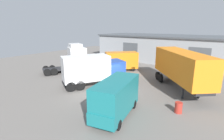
# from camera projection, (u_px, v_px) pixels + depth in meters

# --- Properties ---
(ground_plane) EXTENTS (60.00, 60.00, 0.00)m
(ground_plane) POSITION_uv_depth(u_px,v_px,m) (111.00, 87.00, 19.69)
(ground_plane) COLOR slate
(warehouse_building) EXTENTS (28.08, 10.47, 4.99)m
(warehouse_building) POSITION_uv_depth(u_px,v_px,m) (170.00, 48.00, 33.79)
(warehouse_building) COLOR #93999E
(warehouse_building) RESTS_ON ground_plane
(tractor_unit_white) EXTENTS (5.12, 6.64, 4.18)m
(tractor_unit_white) POSITION_uv_depth(u_px,v_px,m) (74.00, 58.00, 26.32)
(tractor_unit_white) COLOR silver
(tractor_unit_white) RESTS_ON ground_plane
(container_trailer_yellow) EXTENTS (7.95, 8.42, 4.16)m
(container_trailer_yellow) POSITION_uv_depth(u_px,v_px,m) (181.00, 66.00, 18.44)
(container_trailer_yellow) COLOR orange
(container_trailer_yellow) RESTS_ON ground_plane
(box_truck_blue) EXTENTS (5.58, 7.35, 3.51)m
(box_truck_blue) POSITION_uv_depth(u_px,v_px,m) (93.00, 69.00, 20.01)
(box_truck_blue) COLOR #2347A3
(box_truck_blue) RESTS_ON ground_plane
(delivery_van_teal) EXTENTS (3.08, 5.48, 2.83)m
(delivery_van_teal) POSITION_uv_depth(u_px,v_px,m) (115.00, 98.00, 13.08)
(delivery_van_teal) COLOR #197075
(delivery_van_teal) RESTS_ON ground_plane
(delivery_van_orange) EXTENTS (4.88, 4.98, 2.84)m
(delivery_van_orange) POSITION_uv_depth(u_px,v_px,m) (121.00, 61.00, 26.99)
(delivery_van_orange) COLOR orange
(delivery_van_orange) RESTS_ON ground_plane
(gravel_pile) EXTENTS (3.34, 3.34, 1.15)m
(gravel_pile) POSITION_uv_depth(u_px,v_px,m) (88.00, 61.00, 31.53)
(gravel_pile) COLOR #423D38
(gravel_pile) RESTS_ON ground_plane
(oil_drum) EXTENTS (0.58, 0.58, 0.88)m
(oil_drum) POSITION_uv_depth(u_px,v_px,m) (178.00, 108.00, 13.88)
(oil_drum) COLOR #B22D23
(oil_drum) RESTS_ON ground_plane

